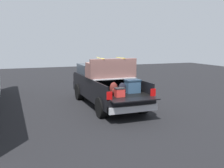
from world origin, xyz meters
TOP-DOWN VIEW (x-y plane):
  - ground_plane at (0.00, 0.00)m, footprint 40.00×40.00m
  - pickup_truck at (0.34, -0.00)m, footprint 6.05×2.08m

SIDE VIEW (x-z plane):
  - ground_plane at x=0.00m, z-range 0.00..0.00m
  - pickup_truck at x=0.34m, z-range -0.16..2.07m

